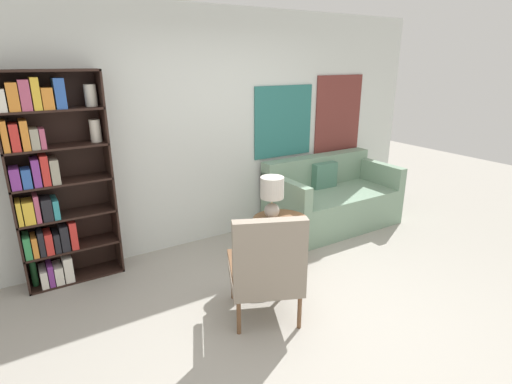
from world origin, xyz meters
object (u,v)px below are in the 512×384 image
(bookshelf, at_px, (51,182))
(couch, at_px, (330,200))
(armchair, at_px, (267,267))
(side_table, at_px, (280,223))
(table_lamp, at_px, (272,193))

(bookshelf, height_order, couch, bookshelf)
(armchair, height_order, side_table, armchair)
(bookshelf, relative_size, armchair, 2.09)
(bookshelf, bearing_deg, table_lamp, -22.05)
(table_lamp, bearing_deg, side_table, -51.65)
(couch, height_order, side_table, couch)
(armchair, bearing_deg, bookshelf, 129.62)
(side_table, distance_m, table_lamp, 0.34)
(couch, relative_size, table_lamp, 3.80)
(bookshelf, relative_size, side_table, 3.48)
(couch, bearing_deg, table_lamp, -158.67)
(bookshelf, distance_m, armchair, 2.19)
(side_table, relative_size, table_lamp, 1.31)
(bookshelf, height_order, table_lamp, bookshelf)
(armchair, xyz_separation_m, table_lamp, (0.61, 0.84, 0.29))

